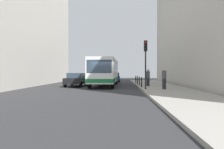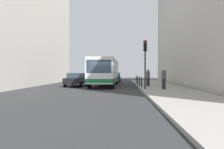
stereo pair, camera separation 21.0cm
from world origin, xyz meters
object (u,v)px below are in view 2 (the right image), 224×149
(bollard_far, at_px, (138,80))
(car_behind_bus, at_px, (115,77))
(bollard_farthest, at_px, (136,79))
(car_beside_bus, at_px, (76,79))
(bus, at_px, (105,71))
(traffic_light, at_px, (145,55))
(pedestrian_near_signal, at_px, (164,79))
(bollard_mid, at_px, (139,81))
(bollard_near, at_px, (141,82))
(pedestrian_mid_sidewalk, at_px, (148,77))

(bollard_far, bearing_deg, car_behind_bus, 108.37)
(bollard_far, xyz_separation_m, bollard_farthest, (0.00, 2.67, 0.00))
(car_beside_bus, distance_m, bollard_farthest, 8.43)
(bus, distance_m, traffic_light, 7.74)
(car_beside_bus, relative_size, pedestrian_near_signal, 2.49)
(car_behind_bus, distance_m, bollard_farthest, 7.07)
(car_beside_bus, xyz_separation_m, bollard_farthest, (6.90, 4.84, -0.16))
(bollard_farthest, bearing_deg, bollard_mid, -90.00)
(car_beside_bus, xyz_separation_m, pedestrian_near_signal, (8.56, -5.63, 0.26))
(bollard_near, relative_size, bollard_mid, 1.00)
(traffic_light, bearing_deg, bollard_far, 90.73)
(car_behind_bus, relative_size, bollard_farthest, 4.65)
(bus, relative_size, bollard_mid, 11.67)
(bollard_farthest, bearing_deg, pedestrian_mid_sidewalk, -82.62)
(bus, distance_m, car_behind_bus, 10.39)
(bollard_near, xyz_separation_m, bollard_far, (0.00, 5.35, 0.00))
(traffic_light, distance_m, bollard_far, 8.18)
(bollard_near, distance_m, bollard_far, 5.35)
(pedestrian_near_signal, bearing_deg, bus, -85.48)
(bollard_mid, bearing_deg, bollard_near, -90.00)
(bus, distance_m, pedestrian_mid_sidewalk, 5.23)
(traffic_light, bearing_deg, pedestrian_near_signal, 0.86)
(bollard_far, bearing_deg, pedestrian_mid_sidewalk, -77.36)
(bollard_far, bearing_deg, bollard_farthest, 90.00)
(traffic_light, distance_m, pedestrian_near_signal, 2.50)
(car_beside_bus, height_order, traffic_light, traffic_light)
(traffic_light, height_order, bollard_near, traffic_light)
(bollard_near, height_order, bollard_farthest, same)
(bollard_far, bearing_deg, pedestrian_near_signal, -77.97)
(bollard_far, height_order, pedestrian_mid_sidewalk, pedestrian_mid_sidewalk)
(bus, relative_size, car_behind_bus, 2.51)
(traffic_light, bearing_deg, bus, 120.52)
(bollard_farthest, relative_size, pedestrian_mid_sidewalk, 0.54)
(car_behind_bus, xyz_separation_m, traffic_light, (3.11, -16.89, 2.22))
(traffic_light, xyz_separation_m, pedestrian_near_signal, (1.56, 0.02, -1.96))
(bus, bearing_deg, bollard_mid, 160.89)
(bollard_far, bearing_deg, bollard_near, -90.00)
(car_behind_bus, relative_size, bollard_mid, 4.65)
(bollard_far, height_order, pedestrian_near_signal, pedestrian_near_signal)
(bollard_far, distance_m, pedestrian_near_signal, 7.99)
(car_behind_bus, bearing_deg, pedestrian_mid_sidewalk, 106.22)
(bollard_mid, xyz_separation_m, pedestrian_near_signal, (1.66, -5.13, 0.42))
(pedestrian_mid_sidewalk, bearing_deg, pedestrian_near_signal, 62.57)
(bus, bearing_deg, bollard_farthest, -132.35)
(bus, height_order, bollard_far, bus)
(car_behind_bus, height_order, pedestrian_near_signal, pedestrian_near_signal)
(car_behind_bus, xyz_separation_m, bollard_mid, (3.01, -11.74, -0.16))
(pedestrian_near_signal, bearing_deg, pedestrian_mid_sidewalk, -113.70)
(traffic_light, height_order, pedestrian_near_signal, traffic_light)
(bollard_near, relative_size, pedestrian_mid_sidewalk, 0.54)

